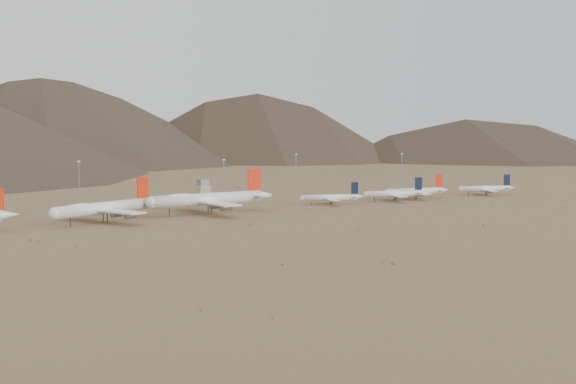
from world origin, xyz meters
TOP-DOWN VIEW (x-y plane):
  - ground at (0.00, 0.00)m, footprint 3000.00×3000.00m
  - widebody_centre at (-71.48, 33.80)m, footprint 66.91×53.46m
  - widebody_east at (-11.16, 37.39)m, footprint 78.00×59.56m
  - narrowbody_a at (73.05, 37.83)m, footprint 38.04×28.57m
  - narrowbody_b at (118.53, 31.91)m, footprint 42.99×31.94m
  - narrowbody_c at (139.65, 35.52)m, footprint 45.74×33.72m
  - narrowbody_d at (197.50, 28.38)m, footprint 40.23×30.11m
  - control_tower at (30.00, 120.00)m, footprint 8.00×8.00m
  - mast_west at (-47.77, 135.15)m, footprint 2.00×0.60m
  - mast_centre at (37.42, 105.66)m, footprint 2.00×0.60m
  - mast_east at (124.11, 148.96)m, footprint 2.00×0.60m
  - mast_far_east at (200.53, 116.49)m, footprint 2.00×0.60m
  - desert_scrub at (-1.40, -64.73)m, footprint 428.14×183.57m

SIDE VIEW (x-z plane):
  - ground at x=0.00m, z-range 0.00..0.00m
  - desert_scrub at x=-1.40m, z-range -0.08..0.69m
  - narrowbody_a at x=73.05m, z-range -2.33..10.94m
  - narrowbody_d at x=197.50m, z-range -2.44..11.48m
  - narrowbody_b at x=118.53m, z-range -2.57..12.08m
  - narrowbody_c at x=139.65m, z-range -2.70..12.69m
  - control_tower at x=30.00m, z-range -0.68..11.32m
  - widebody_centre at x=-71.48m, z-range -3.23..17.59m
  - widebody_east at x=-11.16m, z-range -3.60..19.57m
  - mast_west at x=-47.77m, z-range 1.35..27.05m
  - mast_centre at x=37.42m, z-range 1.35..27.05m
  - mast_east at x=124.11m, z-range 1.35..27.05m
  - mast_far_east at x=200.53m, z-range 1.35..27.05m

